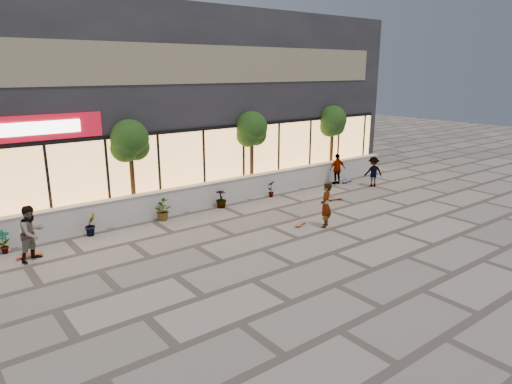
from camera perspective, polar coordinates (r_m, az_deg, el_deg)
ground at (r=15.20m, az=9.56°, el=-7.50°), size 80.00×80.00×0.00m
planter_wall at (r=20.16m, az=-5.01°, el=-0.11°), size 22.00×0.42×1.04m
retail_building at (r=24.33m, az=-12.35°, el=11.11°), size 24.00×9.17×8.50m
shrub_a at (r=16.89m, az=-29.06°, el=-5.48°), size 0.43×0.29×0.81m
shrub_b at (r=17.43m, az=-19.99°, el=-3.84°), size 0.57×0.57×0.81m
shrub_c at (r=18.39m, az=-11.70°, el=-2.26°), size 0.68×0.77×0.81m
shrub_d at (r=19.70m, az=-4.39°, el=-0.82°), size 0.64×0.64×0.81m
shrub_e at (r=21.30m, az=1.92°, el=0.43°), size 0.46×0.35×0.81m
tree_midwest at (r=18.70m, az=-15.48°, el=5.92°), size 1.60×1.50×3.92m
tree_mideast at (r=21.65m, az=-0.55°, el=7.64°), size 1.60×1.50×3.92m
tree_east at (r=25.32m, az=9.55°, el=8.52°), size 1.60×1.50×3.92m
skater_center at (r=17.31m, az=8.70°, el=-1.66°), size 0.74×0.69×1.70m
skater_left at (r=15.76m, az=-26.22°, el=-4.63°), size 1.09×1.03×1.78m
skater_right_near at (r=24.00m, az=10.12°, el=2.85°), size 1.00×0.57×1.60m
skater_right_far at (r=23.92m, az=14.44°, el=2.47°), size 1.13×0.92×1.53m
skateboard_center at (r=17.58m, az=5.58°, el=-3.96°), size 0.72×0.43×0.08m
skateboard_left at (r=16.30m, az=-26.48°, el=-7.08°), size 0.78×0.25×0.09m
skateboard_right_near at (r=21.14m, az=9.82°, el=-0.79°), size 0.89×0.40×0.10m
skateboard_right_far at (r=24.61m, az=11.34°, el=1.38°), size 0.87×0.41×0.10m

